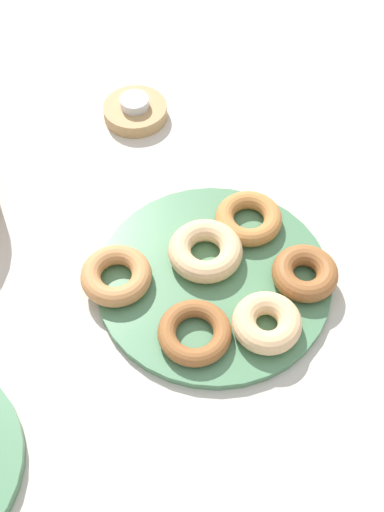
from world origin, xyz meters
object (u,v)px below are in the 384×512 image
object	(u,v)px
donut_plate	(214,279)
donut_1	(249,218)
donut_5	(205,251)
candle_holder	(135,112)
tealight	(135,102)
donut_2	(267,323)
donut_4	(116,276)
donut_0	(195,332)
donut_3	(305,273)

from	to	relation	value
donut_plate	donut_1	bearing A→B (deg)	-8.17
donut_5	candle_holder	xyz separation A→B (m)	(0.22, 0.20, -0.02)
candle_holder	tealight	xyz separation A→B (m)	(-0.00, -0.00, 0.02)
donut_plate	tealight	xyz separation A→B (m)	(0.25, 0.22, 0.02)
donut_1	donut_2	world-z (taller)	donut_2
donut_plate	donut_4	bearing A→B (deg)	114.82
donut_1	donut_4	size ratio (longest dim) A/B	1.00
donut_5	donut_4	bearing A→B (deg)	129.66
donut_1	donut_5	size ratio (longest dim) A/B	0.93
donut_plate	donut_2	bearing A→B (deg)	-119.56
donut_0	donut_4	world-z (taller)	donut_4
donut_5	donut_1	bearing A→B (deg)	-25.29
donut_0	donut_5	distance (m)	0.12
donut_3	donut_5	world-z (taller)	donut_5
donut_2	candle_holder	size ratio (longest dim) A/B	0.85
donut_4	donut_plate	bearing A→B (deg)	-65.18
donut_plate	donut_1	world-z (taller)	donut_1
tealight	donut_1	bearing A→B (deg)	-122.43
donut_0	donut_5	size ratio (longest dim) A/B	0.92
donut_0	candle_holder	distance (m)	0.41
candle_holder	tealight	size ratio (longest dim) A/B	2.22
donut_1	donut_3	bearing A→B (deg)	-122.11
donut_0	tealight	distance (m)	0.41
donut_plate	donut_2	xyz separation A→B (m)	(-0.05, -0.09, 0.02)
donut_0	donut_4	bearing A→B (deg)	72.30
donut_2	donut_4	bearing A→B (deg)	90.99
tealight	donut_4	bearing A→B (deg)	-159.79
donut_plate	tealight	size ratio (longest dim) A/B	6.77
donut_0	donut_3	bearing A→B (deg)	-37.68
donut_5	candle_holder	distance (m)	0.30
tealight	donut_plate	bearing A→B (deg)	-138.05
donut_0	donut_1	xyz separation A→B (m)	(0.19, -0.00, 0.00)
donut_0	donut_5	bearing A→B (deg)	14.57
donut_1	candle_holder	world-z (taller)	donut_1
donut_3	tealight	bearing A→B (deg)	57.66
donut_0	donut_3	size ratio (longest dim) A/B	1.06
donut_4	candle_holder	distance (m)	0.32
donut_5	tealight	size ratio (longest dim) A/B	2.17
donut_plate	donut_3	distance (m)	0.12
donut_1	donut_3	xyz separation A→B (m)	(-0.06, -0.09, 0.00)
donut_2	candle_holder	xyz separation A→B (m)	(0.30, 0.31, -0.02)
donut_3	donut_5	xyz separation A→B (m)	(-0.01, 0.13, 0.00)
donut_2	donut_4	distance (m)	0.20
donut_3	donut_5	size ratio (longest dim) A/B	0.87
donut_1	tealight	distance (m)	0.28
donut_plate	donut_0	xyz separation A→B (m)	(-0.09, -0.01, 0.02)
donut_4	donut_0	bearing A→B (deg)	-107.70
donut_1	tealight	bearing A→B (deg)	57.57
donut_0	donut_4	distance (m)	0.13
donut_2	candle_holder	bearing A→B (deg)	46.13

